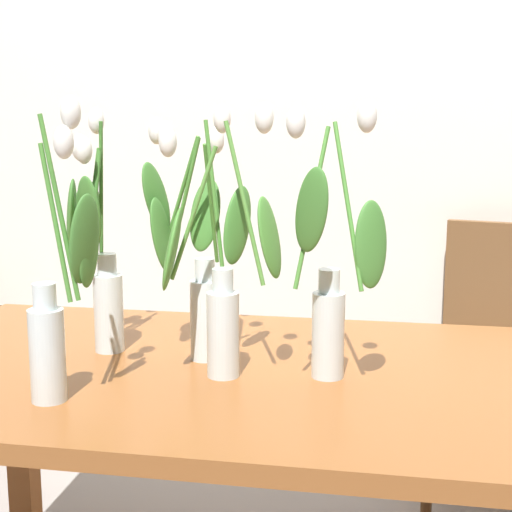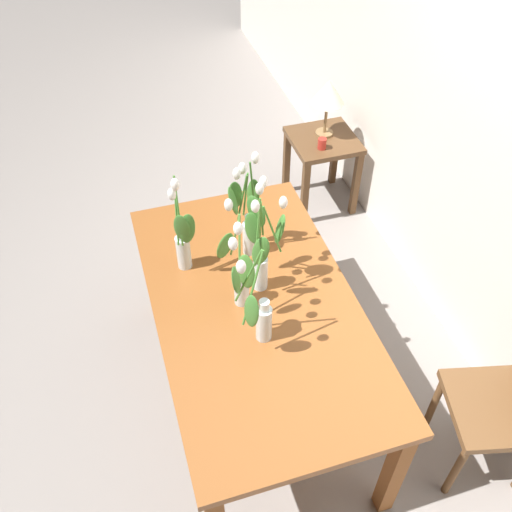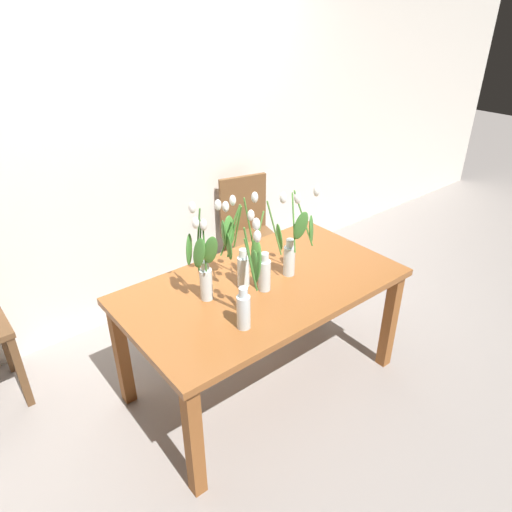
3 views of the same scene
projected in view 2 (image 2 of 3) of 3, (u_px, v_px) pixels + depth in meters
name	position (u px, v px, depth m)	size (l,w,h in m)	color
ground_plane	(256.00, 392.00, 3.07)	(18.00, 18.00, 0.00)	gray
dining_table	(255.00, 317.00, 2.61)	(1.60, 0.90, 0.74)	brown
tulip_vase_0	(262.00, 248.00, 2.47)	(0.27, 0.20, 0.56)	silver
tulip_vase_1	(183.00, 242.00, 2.57)	(0.15, 0.11, 0.57)	silver
tulip_vase_2	(257.00, 312.00, 2.27)	(0.20, 0.18, 0.57)	silver
tulip_vase_3	(239.00, 275.00, 2.43)	(0.26, 0.13, 0.56)	silver
tulip_vase_4	(246.00, 218.00, 2.64)	(0.14, 0.20, 0.56)	silver
side_table	(322.00, 153.00, 3.91)	(0.44, 0.44, 0.55)	brown
table_lamp	(328.00, 93.00, 3.64)	(0.22, 0.22, 0.40)	olive
pillar_candle	(322.00, 144.00, 3.71)	(0.06, 0.06, 0.07)	#B72D23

